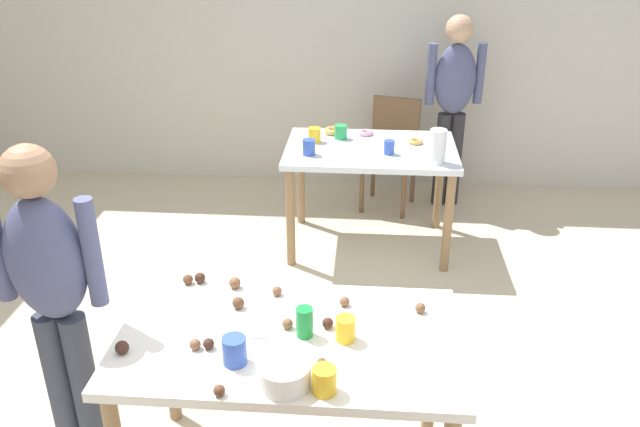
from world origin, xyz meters
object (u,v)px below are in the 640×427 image
(person_girl_near, at_px, (52,288))
(mixing_bowl, at_px, (284,374))
(dining_table_far, at_px, (370,161))
(dining_table_near, at_px, (289,356))
(chair_far_table, at_px, (392,146))
(soda_can, at_px, (305,322))
(pitcher_far, at_px, (438,146))
(person_adult_far, at_px, (454,96))

(person_girl_near, height_order, mixing_bowl, person_girl_near)
(dining_table_far, xyz_separation_m, mixing_bowl, (-0.28, -2.45, 0.15))
(dining_table_near, distance_m, dining_table_far, 2.19)
(dining_table_far, distance_m, mixing_bowl, 2.47)
(chair_far_table, distance_m, soda_can, 2.95)
(dining_table_far, xyz_separation_m, pitcher_far, (0.42, -0.26, 0.21))
(dining_table_near, bearing_deg, chair_far_table, 80.79)
(dining_table_near, xyz_separation_m, soda_can, (0.06, 0.01, 0.16))
(chair_far_table, xyz_separation_m, person_girl_near, (-1.42, -2.86, 0.39))
(chair_far_table, xyz_separation_m, pitcher_far, (0.25, -1.00, 0.36))
(dining_table_far, distance_m, person_girl_near, 2.47)
(pitcher_far, bearing_deg, person_adult_far, 78.78)
(mixing_bowl, bearing_deg, person_adult_far, 74.28)
(dining_table_far, height_order, pitcher_far, pitcher_far)
(person_adult_far, bearing_deg, pitcher_far, -101.22)
(person_girl_near, bearing_deg, chair_far_table, 63.64)
(soda_can, height_order, pitcher_far, pitcher_far)
(dining_table_near, distance_m, pitcher_far, 2.06)
(mixing_bowl, bearing_deg, dining_table_near, 94.18)
(person_girl_near, relative_size, pitcher_far, 6.69)
(person_adult_far, xyz_separation_m, pitcher_far, (-0.21, -1.04, -0.05))
(dining_table_near, xyz_separation_m, dining_table_far, (0.30, 2.17, -0.01))
(chair_far_table, relative_size, person_girl_near, 0.59)
(dining_table_near, bearing_deg, mixing_bowl, -85.82)
(mixing_bowl, bearing_deg, pitcher_far, 72.21)
(dining_table_near, bearing_deg, soda_can, 6.48)
(dining_table_near, bearing_deg, person_adult_far, 72.52)
(dining_table_near, xyz_separation_m, person_adult_far, (0.93, 2.95, 0.26))
(person_girl_near, bearing_deg, person_adult_far, 57.10)
(dining_table_far, distance_m, person_adult_far, 1.04)
(chair_far_table, bearing_deg, dining_table_far, -102.93)
(person_girl_near, height_order, soda_can, person_girl_near)
(dining_table_near, distance_m, chair_far_table, 2.96)
(dining_table_far, xyz_separation_m, chair_far_table, (0.17, 0.74, -0.15))
(dining_table_far, xyz_separation_m, person_girl_near, (-1.25, -2.11, 0.24))
(mixing_bowl, bearing_deg, soda_can, 81.55)
(dining_table_near, relative_size, soda_can, 10.88)
(dining_table_far, bearing_deg, chair_far_table, 77.07)
(mixing_bowl, xyz_separation_m, soda_can, (0.04, 0.29, 0.02))
(chair_far_table, bearing_deg, pitcher_far, -75.91)
(dining_table_far, distance_m, pitcher_far, 0.54)
(soda_can, bearing_deg, dining_table_near, -173.52)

